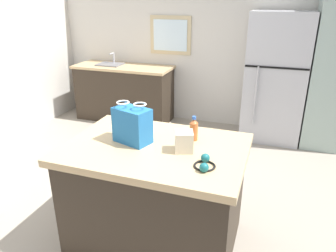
{
  "coord_description": "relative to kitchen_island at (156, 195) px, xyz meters",
  "views": [
    {
      "loc": [
        1.05,
        -2.45,
        1.97
      ],
      "look_at": [
        0.22,
        -0.08,
        0.95
      ],
      "focal_mm": 34.25,
      "sensor_mm": 36.0,
      "label": 1
    }
  ],
  "objects": [
    {
      "name": "kitchen_island",
      "position": [
        0.0,
        0.0,
        0.0
      ],
      "size": [
        1.39,
        0.98,
        0.9
      ],
      "color": "#33281E",
      "rests_on": "ground"
    },
    {
      "name": "ground",
      "position": [
        -0.22,
        0.38,
        -0.45
      ],
      "size": [
        6.25,
        6.25,
        0.0
      ],
      "primitive_type": "plane",
      "color": "#9E9384"
    },
    {
      "name": "back_wall",
      "position": [
        -0.23,
        2.98,
        0.92
      ],
      "size": [
        5.2,
        0.13,
        2.74
      ],
      "color": "silver",
      "rests_on": "ground"
    },
    {
      "name": "bottle",
      "position": [
        0.25,
        0.21,
        0.53
      ],
      "size": [
        0.07,
        0.07,
        0.2
      ],
      "color": "#C66633",
      "rests_on": "kitchen_island"
    },
    {
      "name": "small_box",
      "position": [
        0.23,
        -0.01,
        0.52
      ],
      "size": [
        0.17,
        0.17,
        0.15
      ],
      "primitive_type": "cube",
      "rotation": [
        0.0,
        0.0,
        0.34
      ],
      "color": "beige",
      "rests_on": "kitchen_island"
    },
    {
      "name": "tall_cabinet",
      "position": [
        1.48,
        2.59,
        0.67
      ],
      "size": [
        0.52,
        0.59,
        2.25
      ],
      "color": "#9EB2A8",
      "rests_on": "ground"
    },
    {
      "name": "refrigerator",
      "position": [
        0.8,
        2.59,
        0.44
      ],
      "size": [
        0.81,
        0.67,
        1.79
      ],
      "color": "#B7B7BC",
      "rests_on": "ground"
    },
    {
      "name": "shopping_bag",
      "position": [
        -0.19,
        0.01,
        0.59
      ],
      "size": [
        0.32,
        0.25,
        0.32
      ],
      "color": "#236BAD",
      "rests_on": "kitchen_island"
    },
    {
      "name": "sink_counter",
      "position": [
        -1.59,
        2.6,
        0.02
      ],
      "size": [
        1.61,
        0.64,
        1.1
      ],
      "color": "#33281E",
      "rests_on": "ground"
    },
    {
      "name": "ear_defenders",
      "position": [
        0.44,
        -0.2,
        0.47
      ],
      "size": [
        0.17,
        0.2,
        0.06
      ],
      "color": "black",
      "rests_on": "kitchen_island"
    }
  ]
}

